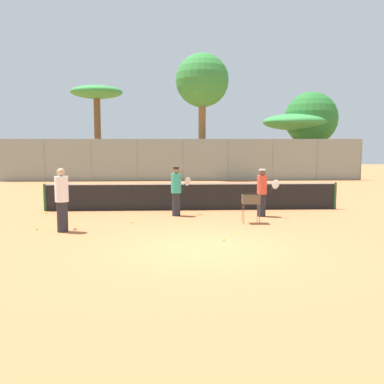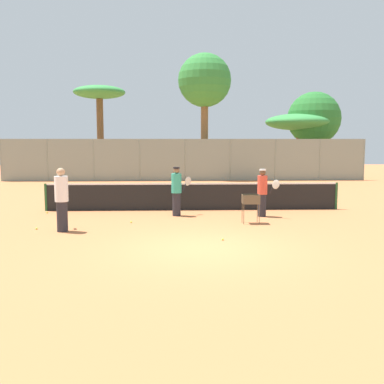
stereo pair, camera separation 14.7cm
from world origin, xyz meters
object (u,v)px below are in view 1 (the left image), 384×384
player_white_outfit (62,199)px  player_yellow_shirt (262,192)px  player_red_cap (176,191)px  ball_cart (251,202)px  tennis_net (192,196)px

player_white_outfit → player_yellow_shirt: player_white_outfit is taller
player_white_outfit → player_red_cap: size_ratio=1.08×
player_white_outfit → ball_cart: size_ratio=2.00×
tennis_net → player_yellow_shirt: player_yellow_shirt is taller
player_white_outfit → player_yellow_shirt: bearing=-86.0°
player_red_cap → player_yellow_shirt: size_ratio=1.04×
tennis_net → player_red_cap: 1.53m
player_white_outfit → ball_cart: 5.99m
ball_cart → player_red_cap: bearing=146.7°
tennis_net → ball_cart: bearing=-58.6°
player_yellow_shirt → ball_cart: player_yellow_shirt is taller
player_white_outfit → ball_cart: player_white_outfit is taller
tennis_net → player_white_outfit: size_ratio=6.02×
ball_cart → player_yellow_shirt: bearing=63.9°
tennis_net → player_red_cap: bearing=-115.5°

